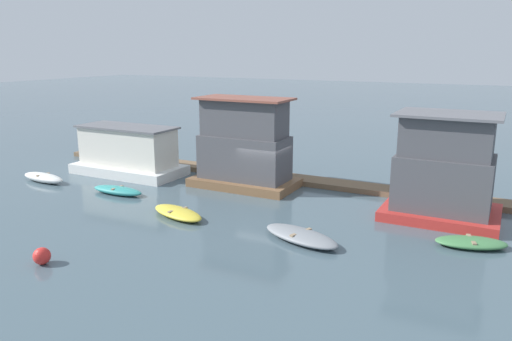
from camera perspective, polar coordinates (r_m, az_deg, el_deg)
The scene contains 11 objects.
ground_plane at distance 28.24m, azimuth 0.94°, elevation -2.34°, with size 200.00×200.00×0.00m, color #475B66.
dock_walkway at distance 30.53m, azimuth 3.17°, elevation -0.84°, with size 33.80×1.59×0.30m, color brown.
houseboat_white at distance 32.79m, azimuth -14.41°, elevation 2.03°, with size 7.16×3.39×3.09m.
houseboat_brown at distance 28.66m, azimuth -1.35°, elevation 2.68°, with size 6.05×3.30×5.16m.
houseboat_red at distance 24.86m, azimuth 20.72°, elevation -0.03°, with size 5.22×4.10×4.97m.
dinghy_white at distance 32.69m, azimuth -23.13°, elevation -0.75°, with size 3.45×1.27×0.53m.
dinghy_teal at distance 28.59m, azimuth -15.54°, elevation -2.20°, with size 3.26×1.09×0.42m.
dinghy_yellow at distance 24.14m, azimuth -8.93°, elevation -4.80°, with size 3.48×2.20×0.41m.
dinghy_grey at distance 21.03m, azimuth 5.15°, elevation -7.46°, with size 3.97×2.57×0.44m.
dinghy_green at distance 22.15m, azimuth 23.36°, elevation -7.56°, with size 3.07×2.11×0.37m.
buoy_red at distance 20.39m, azimuth -23.28°, elevation -8.96°, with size 0.65×0.65×0.65m, color red.
Camera 1 is at (12.09, -24.30, 7.78)m, focal length 35.00 mm.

